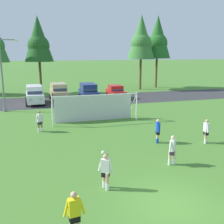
{
  "coord_description": "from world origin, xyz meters",
  "views": [
    {
      "loc": [
        -4.83,
        -8.25,
        5.9
      ],
      "look_at": [
        0.35,
        9.38,
        1.75
      ],
      "focal_mm": 41.86,
      "sensor_mm": 36.0,
      "label": 1
    }
  ],
  "objects_px": {
    "player_winger_left": "(158,131)",
    "parked_car_slot_center": "(116,92)",
    "player_defender_far": "(106,171)",
    "soccer_ball": "(103,153)",
    "parked_car_slot_left": "(59,92)",
    "referee": "(75,215)",
    "street_lamp": "(4,75)",
    "player_trailing_back": "(40,121)",
    "parked_car_slot_far_left": "(35,95)",
    "soccer_goal": "(94,107)",
    "player_midfield_center": "(206,131)",
    "parked_car_slot_center_left": "(89,92)",
    "player_striker_near": "(172,150)"
  },
  "relations": [
    {
      "from": "player_winger_left",
      "to": "parked_car_slot_center",
      "type": "height_order",
      "value": "parked_car_slot_center"
    },
    {
      "from": "player_winger_left",
      "to": "player_defender_far",
      "type": "bearing_deg",
      "value": -134.98
    },
    {
      "from": "soccer_ball",
      "to": "parked_car_slot_left",
      "type": "xyz_separation_m",
      "value": [
        -0.82,
        19.39,
        1.0
      ]
    },
    {
      "from": "referee",
      "to": "street_lamp",
      "type": "relative_size",
      "value": 0.22
    },
    {
      "from": "player_trailing_back",
      "to": "parked_car_slot_far_left",
      "type": "height_order",
      "value": "parked_car_slot_far_left"
    },
    {
      "from": "player_defender_far",
      "to": "street_lamp",
      "type": "relative_size",
      "value": 0.22
    },
    {
      "from": "referee",
      "to": "player_defender_far",
      "type": "distance_m",
      "value": 3.28
    },
    {
      "from": "soccer_ball",
      "to": "soccer_goal",
      "type": "bearing_deg",
      "value": 80.98
    },
    {
      "from": "soccer_goal",
      "to": "player_trailing_back",
      "type": "distance_m",
      "value": 5.13
    },
    {
      "from": "street_lamp",
      "to": "referee",
      "type": "bearing_deg",
      "value": -79.34
    },
    {
      "from": "soccer_ball",
      "to": "player_midfield_center",
      "type": "distance_m",
      "value": 7.14
    },
    {
      "from": "parked_car_slot_center_left",
      "to": "street_lamp",
      "type": "distance_m",
      "value": 10.47
    },
    {
      "from": "referee",
      "to": "parked_car_slot_far_left",
      "type": "bearing_deg",
      "value": 92.58
    },
    {
      "from": "parked_car_slot_left",
      "to": "street_lamp",
      "type": "distance_m",
      "value": 8.21
    },
    {
      "from": "player_trailing_back",
      "to": "parked_car_slot_center",
      "type": "distance_m",
      "value": 16.44
    },
    {
      "from": "referee",
      "to": "street_lamp",
      "type": "height_order",
      "value": "street_lamp"
    },
    {
      "from": "soccer_goal",
      "to": "player_striker_near",
      "type": "distance_m",
      "value": 10.45
    },
    {
      "from": "player_striker_near",
      "to": "soccer_goal",
      "type": "bearing_deg",
      "value": 100.86
    },
    {
      "from": "player_defender_far",
      "to": "parked_car_slot_far_left",
      "type": "xyz_separation_m",
      "value": [
        -2.88,
        21.73,
        0.29
      ]
    },
    {
      "from": "player_defender_far",
      "to": "player_trailing_back",
      "type": "bearing_deg",
      "value": 104.73
    },
    {
      "from": "soccer_goal",
      "to": "player_winger_left",
      "type": "height_order",
      "value": "soccer_goal"
    },
    {
      "from": "parked_car_slot_far_left",
      "to": "player_midfield_center",
      "type": "bearing_deg",
      "value": -58.52
    },
    {
      "from": "soccer_goal",
      "to": "parked_car_slot_far_left",
      "type": "height_order",
      "value": "soccer_goal"
    },
    {
      "from": "referee",
      "to": "player_midfield_center",
      "type": "bearing_deg",
      "value": 34.48
    },
    {
      "from": "soccer_ball",
      "to": "parked_car_slot_far_left",
      "type": "relative_size",
      "value": 0.05
    },
    {
      "from": "soccer_goal",
      "to": "parked_car_slot_center",
      "type": "height_order",
      "value": "soccer_goal"
    },
    {
      "from": "player_midfield_center",
      "to": "parked_car_slot_left",
      "type": "relative_size",
      "value": 0.35
    },
    {
      "from": "player_striker_near",
      "to": "referee",
      "type": "bearing_deg",
      "value": -144.23
    },
    {
      "from": "player_defender_far",
      "to": "parked_car_slot_far_left",
      "type": "relative_size",
      "value": 0.35
    },
    {
      "from": "soccer_goal",
      "to": "referee",
      "type": "relative_size",
      "value": 4.54
    },
    {
      "from": "parked_car_slot_center_left",
      "to": "parked_car_slot_left",
      "type": "bearing_deg",
      "value": 159.25
    },
    {
      "from": "player_winger_left",
      "to": "parked_car_slot_left",
      "type": "relative_size",
      "value": 0.35
    },
    {
      "from": "player_midfield_center",
      "to": "player_winger_left",
      "type": "distance_m",
      "value": 3.22
    },
    {
      "from": "player_midfield_center",
      "to": "player_trailing_back",
      "type": "distance_m",
      "value": 12.08
    },
    {
      "from": "player_striker_near",
      "to": "player_midfield_center",
      "type": "distance_m",
      "value": 4.61
    },
    {
      "from": "parked_car_slot_center",
      "to": "street_lamp",
      "type": "relative_size",
      "value": 0.58
    },
    {
      "from": "parked_car_slot_center_left",
      "to": "player_defender_far",
      "type": "bearing_deg",
      "value": -99.47
    },
    {
      "from": "parked_car_slot_far_left",
      "to": "street_lamp",
      "type": "distance_m",
      "value": 5.28
    },
    {
      "from": "soccer_ball",
      "to": "street_lamp",
      "type": "relative_size",
      "value": 0.03
    },
    {
      "from": "player_midfield_center",
      "to": "player_trailing_back",
      "type": "relative_size",
      "value": 1.0
    },
    {
      "from": "soccer_goal",
      "to": "street_lamp",
      "type": "distance_m",
      "value": 10.46
    },
    {
      "from": "parked_car_slot_center",
      "to": "parked_car_slot_left",
      "type": "bearing_deg",
      "value": 175.66
    },
    {
      "from": "player_midfield_center",
      "to": "parked_car_slot_center_left",
      "type": "xyz_separation_m",
      "value": [
        -4.34,
        18.02,
        0.29
      ]
    },
    {
      "from": "player_striker_near",
      "to": "parked_car_slot_far_left",
      "type": "height_order",
      "value": "parked_car_slot_far_left"
    },
    {
      "from": "player_midfield_center",
      "to": "street_lamp",
      "type": "height_order",
      "value": "street_lamp"
    },
    {
      "from": "player_defender_far",
      "to": "parked_car_slot_left",
      "type": "height_order",
      "value": "parked_car_slot_left"
    },
    {
      "from": "player_midfield_center",
      "to": "parked_car_slot_center_left",
      "type": "height_order",
      "value": "parked_car_slot_center_left"
    },
    {
      "from": "player_striker_near",
      "to": "player_midfield_center",
      "type": "xyz_separation_m",
      "value": [
        3.89,
        2.48,
        0.0
      ]
    },
    {
      "from": "player_defender_far",
      "to": "street_lamp",
      "type": "bearing_deg",
      "value": 107.46
    },
    {
      "from": "player_trailing_back",
      "to": "parked_car_slot_center_left",
      "type": "relative_size",
      "value": 0.35
    }
  ]
}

